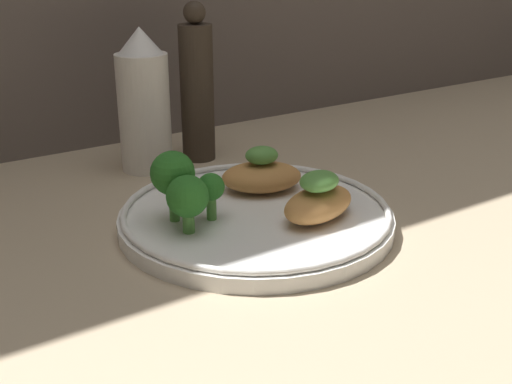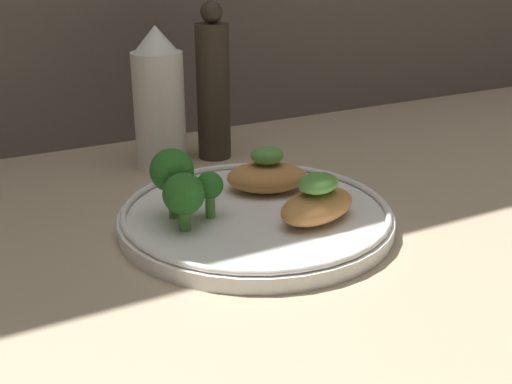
# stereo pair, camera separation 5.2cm
# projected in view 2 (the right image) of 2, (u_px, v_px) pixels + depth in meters

# --- Properties ---
(ground_plane) EXTENTS (1.80, 1.80, 0.01)m
(ground_plane) POSITION_uv_depth(u_px,v_px,m) (256.00, 230.00, 0.61)
(ground_plane) COLOR tan
(plate) EXTENTS (0.26, 0.26, 0.02)m
(plate) POSITION_uv_depth(u_px,v_px,m) (256.00, 216.00, 0.60)
(plate) COLOR white
(plate) RESTS_ON ground_plane
(grilled_meat_front) EXTENTS (0.09, 0.07, 0.04)m
(grilled_meat_front) POSITION_uv_depth(u_px,v_px,m) (317.00, 202.00, 0.58)
(grilled_meat_front) COLOR #BC7F42
(grilled_meat_front) RESTS_ON plate
(grilled_meat_middle) EXTENTS (0.10, 0.09, 0.05)m
(grilled_meat_middle) POSITION_uv_depth(u_px,v_px,m) (267.00, 175.00, 0.65)
(grilled_meat_middle) COLOR #BC7F42
(grilled_meat_middle) RESTS_ON plate
(broccoli_bunch) EXTENTS (0.06, 0.07, 0.07)m
(broccoli_bunch) POSITION_uv_depth(u_px,v_px,m) (181.00, 183.00, 0.57)
(broccoli_bunch) COLOR #569942
(broccoli_bunch) RESTS_ON plate
(sauce_bottle) EXTENTS (0.06, 0.06, 0.16)m
(sauce_bottle) POSITION_uv_depth(u_px,v_px,m) (159.00, 101.00, 0.74)
(sauce_bottle) COLOR white
(sauce_bottle) RESTS_ON ground_plane
(pepper_grinder) EXTENTS (0.04, 0.04, 0.19)m
(pepper_grinder) POSITION_uv_depth(u_px,v_px,m) (213.00, 88.00, 0.76)
(pepper_grinder) COLOR #382D23
(pepper_grinder) RESTS_ON ground_plane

